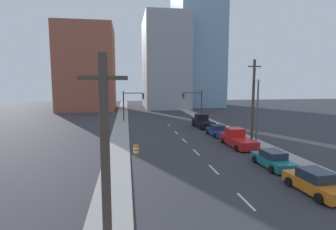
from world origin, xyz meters
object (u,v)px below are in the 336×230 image
Objects in this scene: pickup_truck_black at (203,122)px; utility_pole_left_near at (106,170)px; sedan_blue at (218,131)px; street_lamp at (257,106)px; traffic_signal_right at (196,101)px; sedan_teal at (273,160)px; sedan_orange at (315,183)px; utility_pole_right_mid at (253,100)px; traffic_signal_left at (130,102)px; traffic_barrel at (136,150)px; pickup_truck_red at (237,139)px.

utility_pole_left_near is at bearing -115.47° from pickup_truck_black.
street_lamp is at bearing -59.50° from sedan_blue.
traffic_signal_right reaches higher than pickup_truck_black.
sedan_blue is (-1.12, -15.58, -2.96)m from traffic_signal_right.
street_lamp is 1.68× the size of sedan_teal.
traffic_signal_right is at bearing 83.81° from sedan_blue.
sedan_orange is 0.98× the size of sedan_teal.
utility_pole_right_mid reaches higher than traffic_signal_right.
sedan_teal is (-1.06, -29.00, -2.99)m from traffic_signal_right.
sedan_teal is 20.24m from pickup_truck_black.
traffic_signal_left is at bearing 139.20° from pickup_truck_black.
pickup_truck_black is at bearing 90.14° from sedan_teal.
traffic_signal_left is at bearing 111.54° from sedan_teal.
traffic_signal_left is 0.74× the size of street_lamp.
traffic_barrel is 12.64m from sedan_teal.
utility_pole_left_near is 22.79m from pickup_truck_red.
utility_pole_right_mid is 2.16× the size of sedan_teal.
sedan_orange is (-3.20, -13.94, -3.75)m from street_lamp.
utility_pole_right_mid is 10.48m from sedan_teal.
traffic_signal_left is 25.01m from street_lamp.
utility_pole_right_mid is 12.18m from pickup_truck_black.
utility_pole_right_mid is 10.28× the size of traffic_barrel.
utility_pole_left_near is 1.34× the size of pickup_truck_black.
sedan_teal is 1.02× the size of sedan_blue.
street_lamp is (15.82, 19.64, 0.31)m from utility_pole_left_near.
utility_pole_left_near is at bearing -109.14° from traffic_signal_right.
traffic_signal_right is 15.90m from sedan_blue.
sedan_orange is at bearing 24.30° from utility_pole_left_near.
utility_pole_right_mid is at bearing 123.23° from street_lamp.
street_lamp reaches higher than sedan_orange.
traffic_signal_left is at bearing 125.47° from street_lamp.
sedan_orange is 1.00× the size of sedan_blue.
pickup_truck_black is (-2.76, 11.10, -4.18)m from utility_pole_right_mid.
pickup_truck_red is at bearing 85.39° from sedan_orange.
utility_pole_right_mid is 15.04m from traffic_barrel.
traffic_signal_left reaches higher than pickup_truck_red.
utility_pole_left_near is at bearing -91.88° from traffic_signal_left.
traffic_barrel is at bearing -147.65° from sedan_blue.
sedan_blue is at bearing -94.10° from traffic_signal_right.
sedan_teal is at bearing -93.05° from pickup_truck_black.
sedan_teal is at bearing -91.84° from sedan_blue.
traffic_barrel is 18.29m from pickup_truck_black.
street_lamp reaches higher than traffic_signal_left.
street_lamp is 9.91m from sedan_teal.
traffic_signal_left is 12.57m from traffic_signal_right.
sedan_teal is (0.20, 5.30, -0.04)m from sedan_orange.
pickup_truck_black reaches higher than sedan_blue.
traffic_signal_right reaches higher than sedan_blue.
pickup_truck_black is at bearing 103.98° from utility_pole_right_mid.
utility_pole_left_near is 0.82× the size of utility_pole_right_mid.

